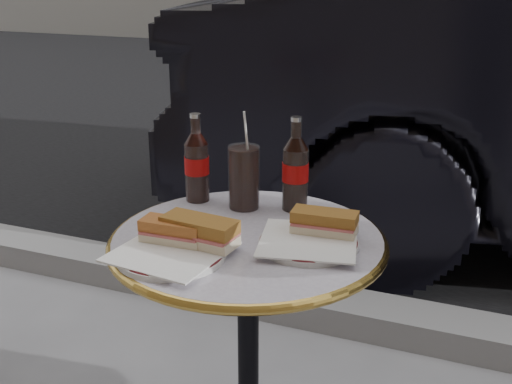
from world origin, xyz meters
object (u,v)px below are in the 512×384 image
at_px(plate_right, 308,244).
at_px(cola_glass, 244,177).
at_px(cola_bottle_right, 296,164).
at_px(cola_bottle_left, 197,158).
at_px(bistro_table, 248,375).
at_px(plate_left, 171,255).

relative_size(plate_right, cola_glass, 1.36).
bearing_deg(cola_bottle_right, cola_bottle_left, -172.82).
height_order(bistro_table, plate_right, plate_right).
distance_m(bistro_table, plate_right, 0.40).
relative_size(bistro_table, plate_left, 3.24).
relative_size(plate_left, cola_glass, 1.42).
relative_size(plate_right, cola_bottle_right, 0.92).
distance_m(cola_bottle_left, cola_glass, 0.13).
xyz_separation_m(plate_right, cola_bottle_left, (-0.35, 0.17, 0.11)).
xyz_separation_m(plate_right, cola_glass, (-0.22, 0.16, 0.07)).
relative_size(plate_left, cola_bottle_left, 1.00).
height_order(plate_left, cola_bottle_right, cola_bottle_right).
bearing_deg(bistro_table, plate_left, -122.90).
bearing_deg(bistro_table, plate_right, -0.49).
relative_size(bistro_table, cola_bottle_right, 3.14).
xyz_separation_m(plate_left, plate_right, (0.25, 0.16, -0.00)).
height_order(cola_bottle_left, cola_bottle_right, cola_bottle_right).
bearing_deg(bistro_table, cola_bottle_left, 141.38).
distance_m(bistro_table, plate_left, 0.42).
height_order(bistro_table, cola_bottle_left, cola_bottle_left).
bearing_deg(bistro_table, cola_bottle_right, 77.28).
distance_m(cola_bottle_right, cola_glass, 0.13).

